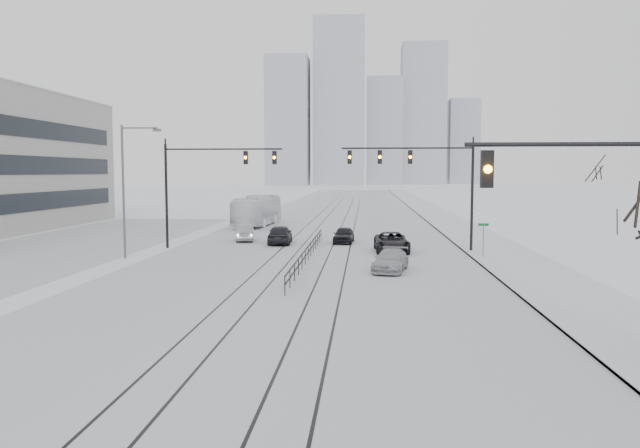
{
  "coord_description": "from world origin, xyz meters",
  "views": [
    {
      "loc": [
        3.79,
        -10.89,
        5.88
      ],
      "look_at": [
        1.45,
        20.97,
        3.2
      ],
      "focal_mm": 35.0,
      "sensor_mm": 36.0,
      "label": 1
    }
  ],
  "objects_px": {
    "sedan_sb_inner": "(280,235)",
    "sedan_nb_front": "(392,242)",
    "traffic_mast_near": "(632,222)",
    "sedan_nb_far": "(344,235)",
    "box_truck": "(257,211)",
    "sedan_sb_outer": "(245,233)",
    "sedan_nb_right": "(391,261)"
  },
  "relations": [
    {
      "from": "sedan_sb_inner",
      "to": "sedan_nb_front",
      "type": "xyz_separation_m",
      "value": [
        8.87,
        -4.56,
        -0.06
      ]
    },
    {
      "from": "sedan_sb_inner",
      "to": "sedan_nb_front",
      "type": "height_order",
      "value": "sedan_sb_inner"
    },
    {
      "from": "traffic_mast_near",
      "to": "sedan_sb_inner",
      "type": "distance_m",
      "value": 36.29
    },
    {
      "from": "traffic_mast_near",
      "to": "sedan_nb_far",
      "type": "bearing_deg",
      "value": 104.37
    },
    {
      "from": "box_truck",
      "to": "traffic_mast_near",
      "type": "bearing_deg",
      "value": 114.99
    },
    {
      "from": "sedan_sb_inner",
      "to": "box_truck",
      "type": "height_order",
      "value": "box_truck"
    },
    {
      "from": "box_truck",
      "to": "sedan_sb_inner",
      "type": "bearing_deg",
      "value": 110.38
    },
    {
      "from": "sedan_sb_inner",
      "to": "sedan_sb_outer",
      "type": "xyz_separation_m",
      "value": [
        -3.27,
        1.96,
        -0.1
      ]
    },
    {
      "from": "box_truck",
      "to": "sedan_nb_far",
      "type": "bearing_deg",
      "value": 126.63
    },
    {
      "from": "sedan_sb_outer",
      "to": "box_truck",
      "type": "height_order",
      "value": "box_truck"
    },
    {
      "from": "sedan_sb_outer",
      "to": "box_truck",
      "type": "bearing_deg",
      "value": -94.1
    },
    {
      "from": "sedan_nb_far",
      "to": "box_truck",
      "type": "xyz_separation_m",
      "value": [
        -9.98,
        15.88,
        0.97
      ]
    },
    {
      "from": "sedan_nb_front",
      "to": "box_truck",
      "type": "xyz_separation_m",
      "value": [
        -13.69,
        21.46,
        0.91
      ]
    },
    {
      "from": "sedan_sb_inner",
      "to": "sedan_nb_right",
      "type": "bearing_deg",
      "value": 118.71
    },
    {
      "from": "sedan_nb_right",
      "to": "sedan_nb_far",
      "type": "bearing_deg",
      "value": 113.38
    },
    {
      "from": "sedan_nb_far",
      "to": "traffic_mast_near",
      "type": "bearing_deg",
      "value": -72.06
    },
    {
      "from": "box_truck",
      "to": "sedan_sb_outer",
      "type": "bearing_deg",
      "value": 100.37
    },
    {
      "from": "sedan_nb_right",
      "to": "sedan_nb_far",
      "type": "relative_size",
      "value": 1.13
    },
    {
      "from": "box_truck",
      "to": "sedan_nb_right",
      "type": "bearing_deg",
      "value": 118.08
    },
    {
      "from": "sedan_sb_inner",
      "to": "sedan_sb_outer",
      "type": "relative_size",
      "value": 1.11
    },
    {
      "from": "sedan_nb_right",
      "to": "sedan_sb_inner",
      "type": "bearing_deg",
      "value": 132.73
    },
    {
      "from": "sedan_nb_far",
      "to": "box_truck",
      "type": "relative_size",
      "value": 0.33
    },
    {
      "from": "sedan_sb_inner",
      "to": "sedan_nb_right",
      "type": "xyz_separation_m",
      "value": [
        8.45,
        -13.45,
        -0.14
      ]
    },
    {
      "from": "sedan_sb_outer",
      "to": "box_truck",
      "type": "distance_m",
      "value": 15.06
    },
    {
      "from": "sedan_sb_inner",
      "to": "traffic_mast_near",
      "type": "bearing_deg",
      "value": 109.33
    },
    {
      "from": "sedan_nb_right",
      "to": "box_truck",
      "type": "distance_m",
      "value": 33.14
    },
    {
      "from": "sedan_sb_inner",
      "to": "sedan_nb_far",
      "type": "relative_size",
      "value": 1.18
    },
    {
      "from": "sedan_sb_inner",
      "to": "sedan_sb_outer",
      "type": "height_order",
      "value": "sedan_sb_inner"
    },
    {
      "from": "sedan_nb_front",
      "to": "sedan_nb_far",
      "type": "distance_m",
      "value": 6.7
    },
    {
      "from": "sedan_sb_outer",
      "to": "sedan_nb_far",
      "type": "bearing_deg",
      "value": 163.69
    },
    {
      "from": "traffic_mast_near",
      "to": "sedan_nb_far",
      "type": "relative_size",
      "value": 1.8
    },
    {
      "from": "sedan_nb_front",
      "to": "sedan_sb_inner",
      "type": "bearing_deg",
      "value": 150.51
    }
  ]
}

